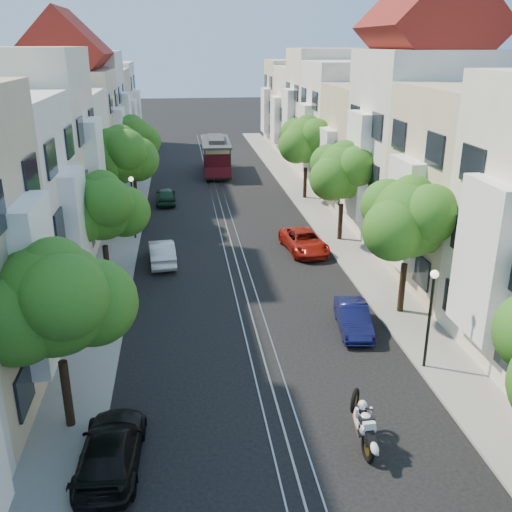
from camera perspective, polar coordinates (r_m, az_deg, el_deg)
name	(u,v)px	position (r m, az deg, el deg)	size (l,w,h in m)	color
ground	(222,212)	(44.77, -3.37, 4.46)	(200.00, 200.00, 0.00)	black
sidewalk_east	(313,207)	(45.83, 5.73, 4.85)	(2.50, 80.00, 0.12)	gray
sidewalk_west	(128,214)	(44.85, -12.67, 4.10)	(2.50, 80.00, 0.12)	gray
rail_left	(215,212)	(44.74, -4.08, 4.45)	(0.06, 80.00, 0.02)	gray
rail_slot	(222,211)	(44.77, -3.37, 4.48)	(0.06, 80.00, 0.02)	gray
rail_right	(229,211)	(44.81, -2.67, 4.51)	(0.06, 80.00, 0.02)	gray
lane_line	(222,211)	(44.77, -3.37, 4.47)	(0.08, 80.00, 0.01)	tan
townhouses_east	(374,142)	(45.93, 11.72, 11.12)	(7.75, 72.00, 12.00)	beige
townhouses_west	(58,150)	(44.34, -19.23, 9.96)	(7.75, 72.00, 11.76)	silver
tree_e_b	(410,220)	(27.13, 15.16, 3.50)	(4.93, 4.08, 6.68)	black
tree_e_c	(344,172)	(37.21, 8.79, 8.26)	(4.84, 3.99, 6.52)	black
tree_e_d	(307,141)	(47.64, 5.13, 11.39)	(5.01, 4.16, 6.85)	black
tree_w_a	(56,302)	(18.98, -19.35, -4.35)	(4.93, 4.08, 6.68)	black
tree_w_b	(103,209)	(30.25, -15.09, 4.57)	(4.72, 3.87, 6.27)	black
tree_w_c	(121,156)	(40.77, -13.39, 9.68)	(5.13, 4.28, 7.09)	black
tree_w_d	(132,138)	(51.65, -12.26, 11.42)	(4.84, 3.99, 6.52)	black
lamp_east	(431,305)	(23.15, 17.10, -4.67)	(0.32, 0.32, 4.16)	black
lamp_west	(132,198)	(38.27, -12.25, 5.67)	(0.32, 0.32, 4.16)	black
sportbike_rider	(363,423)	(19.29, 10.66, -16.05)	(0.59, 2.26, 1.73)	black
cable_car	(216,154)	(58.01, -4.00, 10.15)	(2.96, 8.73, 3.33)	black
parked_car_e_mid	(353,318)	(26.43, 9.71, -6.14)	(1.31, 3.75, 1.23)	#0B0E3B
parked_car_e_far	(304,241)	(35.95, 4.82, 1.48)	(2.20, 4.78, 1.33)	maroon
parked_car_w_near	(111,449)	(18.98, -14.32, -18.22)	(1.85, 4.55, 1.32)	black
parked_car_w_mid	(162,252)	(34.32, -9.38, 0.37)	(1.46, 4.18, 1.38)	silver
parked_car_w_far	(166,196)	(47.38, -9.01, 5.98)	(1.57, 3.90, 1.33)	#153622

